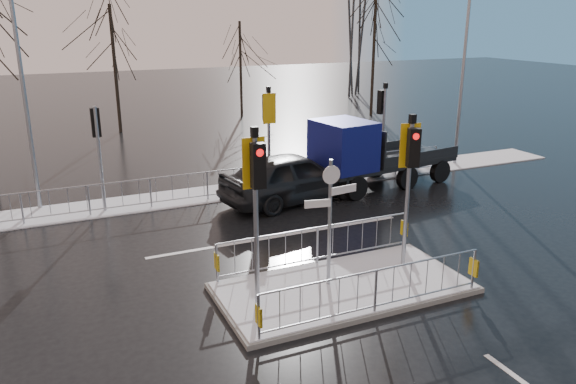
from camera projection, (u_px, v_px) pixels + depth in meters
name	position (u px, v px, depth m)	size (l,w,h in m)	color
ground	(343.00, 290.00, 13.47)	(120.00, 120.00, 0.00)	black
snow_verge	(229.00, 192.00, 20.95)	(30.00, 2.00, 0.04)	white
lane_markings	(350.00, 296.00, 13.18)	(8.00, 11.38, 0.01)	silver
traffic_island	(343.00, 275.00, 13.36)	(6.00, 3.04, 4.15)	slate
far_kerb_fixtures	(241.00, 168.00, 20.33)	(18.00, 0.65, 3.83)	gray
car_far_lane	(292.00, 177.00, 19.70)	(2.11, 5.24, 1.79)	black
flatbed_truck	(361.00, 152.00, 20.87)	(6.06, 2.92, 2.70)	black
tree_far_a	(113.00, 44.00, 30.39)	(3.75, 3.75, 7.08)	black
tree_far_b	(240.00, 51.00, 35.45)	(3.25, 3.25, 6.14)	black
tree_far_c	(374.00, 35.00, 35.67)	(4.00, 4.00, 7.55)	black
street_lamp_right	(465.00, 63.00, 23.68)	(1.25, 0.18, 8.00)	gray
street_lamp_left	(24.00, 75.00, 17.88)	(1.25, 0.18, 8.20)	gray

